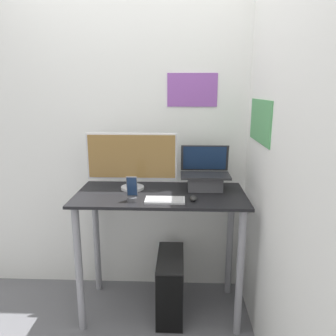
{
  "coord_description": "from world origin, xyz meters",
  "views": [
    {
      "loc": [
        0.14,
        -1.86,
        1.6
      ],
      "look_at": [
        0.05,
        0.28,
        1.09
      ],
      "focal_mm": 35.0,
      "sensor_mm": 36.0,
      "label": 1
    }
  ],
  "objects_px": {
    "monitor": "(132,161)",
    "cell_phone": "(132,193)",
    "keyboard": "(165,200)",
    "laptop": "(205,178)",
    "mouse": "(193,198)",
    "computer_tower": "(170,285)"
  },
  "relations": [
    {
      "from": "monitor",
      "to": "mouse",
      "type": "distance_m",
      "value": 0.53
    },
    {
      "from": "laptop",
      "to": "mouse",
      "type": "distance_m",
      "value": 0.28
    },
    {
      "from": "keyboard",
      "to": "computer_tower",
      "type": "height_order",
      "value": "keyboard"
    },
    {
      "from": "mouse",
      "to": "computer_tower",
      "type": "relative_size",
      "value": 0.15
    },
    {
      "from": "cell_phone",
      "to": "laptop",
      "type": "bearing_deg",
      "value": 30.02
    },
    {
      "from": "laptop",
      "to": "computer_tower",
      "type": "height_order",
      "value": "laptop"
    },
    {
      "from": "monitor",
      "to": "computer_tower",
      "type": "xyz_separation_m",
      "value": [
        0.28,
        -0.12,
        -0.89
      ]
    },
    {
      "from": "laptop",
      "to": "computer_tower",
      "type": "xyz_separation_m",
      "value": [
        -0.24,
        -0.14,
        -0.77
      ]
    },
    {
      "from": "laptop",
      "to": "keyboard",
      "type": "relative_size",
      "value": 1.36
    },
    {
      "from": "cell_phone",
      "to": "keyboard",
      "type": "bearing_deg",
      "value": 3.22
    },
    {
      "from": "laptop",
      "to": "cell_phone",
      "type": "relative_size",
      "value": 2.1
    },
    {
      "from": "monitor",
      "to": "computer_tower",
      "type": "distance_m",
      "value": 0.94
    },
    {
      "from": "keyboard",
      "to": "cell_phone",
      "type": "height_order",
      "value": "cell_phone"
    },
    {
      "from": "monitor",
      "to": "cell_phone",
      "type": "bearing_deg",
      "value": -82.15
    },
    {
      "from": "monitor",
      "to": "laptop",
      "type": "bearing_deg",
      "value": 1.39
    },
    {
      "from": "mouse",
      "to": "laptop",
      "type": "bearing_deg",
      "value": 70.19
    },
    {
      "from": "laptop",
      "to": "monitor",
      "type": "xyz_separation_m",
      "value": [
        -0.52,
        -0.01,
        0.12
      ]
    },
    {
      "from": "cell_phone",
      "to": "monitor",
      "type": "bearing_deg",
      "value": 97.85
    },
    {
      "from": "mouse",
      "to": "keyboard",
      "type": "bearing_deg",
      "value": -174.91
    },
    {
      "from": "cell_phone",
      "to": "computer_tower",
      "type": "xyz_separation_m",
      "value": [
        0.24,
        0.14,
        -0.74
      ]
    },
    {
      "from": "keyboard",
      "to": "mouse",
      "type": "distance_m",
      "value": 0.18
    },
    {
      "from": "monitor",
      "to": "keyboard",
      "type": "bearing_deg",
      "value": -45.85
    }
  ]
}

